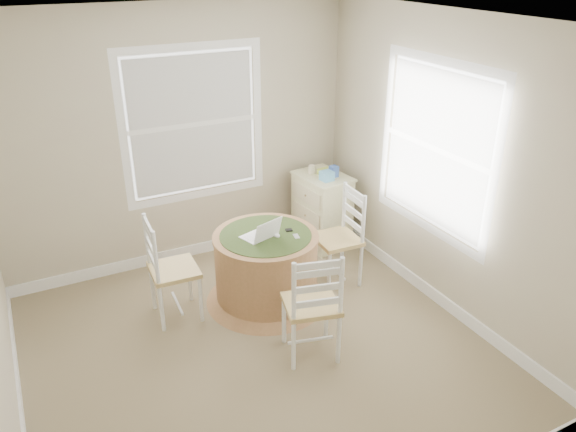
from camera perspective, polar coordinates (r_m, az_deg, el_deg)
room at (r=4.30m, az=-2.37°, el=2.01°), size 3.64×3.64×2.64m
round_table at (r=5.20m, az=-2.23°, el=-4.98°), size 1.14×1.14×0.69m
chair_left at (r=5.03m, az=-11.52°, el=-5.33°), size 0.42×0.44×0.95m
chair_near at (r=4.49m, az=2.37°, el=-8.90°), size 0.51×0.49×0.95m
chair_right at (r=5.45m, az=4.98°, el=-2.32°), size 0.42×0.44×0.95m
laptop at (r=5.00m, az=-2.77°, el=-1.89°), size 0.36×0.34×0.21m
mouse at (r=5.03m, az=-1.16°, el=-1.97°), size 0.07×0.10×0.03m
phone at (r=5.02m, az=0.85°, el=-2.12°), size 0.06×0.10×0.02m
keys at (r=5.11m, az=0.09°, el=-1.49°), size 0.07×0.06×0.02m
corner_chest at (r=6.19m, az=3.45°, el=0.63°), size 0.52×0.66×0.82m
tissue_box at (r=5.88m, az=3.99°, el=4.06°), size 0.13×0.13×0.10m
box_yellow at (r=6.07m, az=3.82°, el=4.56°), size 0.16×0.12×0.06m
box_blue at (r=5.98m, az=4.73°, el=4.53°), size 0.09×0.09×0.12m
cup_cream at (r=6.07m, az=2.35°, el=4.76°), size 0.07×0.07×0.09m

